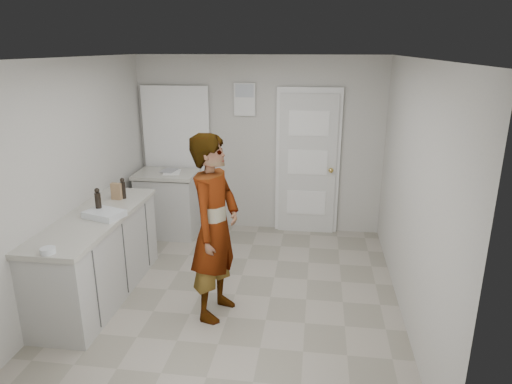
# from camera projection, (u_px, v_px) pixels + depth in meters

# --- Properties ---
(ground) EXTENTS (4.00, 4.00, 0.00)m
(ground) POSITION_uv_depth(u_px,v_px,m) (235.00, 294.00, 5.02)
(ground) COLOR gray
(ground) RESTS_ON ground
(room_shell) EXTENTS (4.00, 4.00, 4.00)m
(room_shell) POSITION_uv_depth(u_px,v_px,m) (247.00, 161.00, 6.57)
(room_shell) COLOR beige
(room_shell) RESTS_ON ground
(main_counter) EXTENTS (0.64, 1.96, 0.93)m
(main_counter) POSITION_uv_depth(u_px,v_px,m) (98.00, 259.00, 4.88)
(main_counter) COLOR beige
(main_counter) RESTS_ON ground
(side_counter) EXTENTS (0.84, 0.61, 0.93)m
(side_counter) POSITION_uv_depth(u_px,v_px,m) (168.00, 206.00, 6.51)
(side_counter) COLOR beige
(side_counter) RESTS_ON ground
(person) EXTENTS (0.59, 0.76, 1.86)m
(person) POSITION_uv_depth(u_px,v_px,m) (215.00, 228.00, 4.41)
(person) COLOR silver
(person) RESTS_ON ground
(cake_mix_box) EXTENTS (0.12, 0.06, 0.19)m
(cake_mix_box) POSITION_uv_depth(u_px,v_px,m) (116.00, 191.00, 5.22)
(cake_mix_box) COLOR olive
(cake_mix_box) RESTS_ON main_counter
(spice_jar) EXTENTS (0.05, 0.05, 0.08)m
(spice_jar) POSITION_uv_depth(u_px,v_px,m) (119.00, 195.00, 5.27)
(spice_jar) COLOR tan
(spice_jar) RESTS_ON main_counter
(oil_cruet_a) EXTENTS (0.06, 0.06, 0.25)m
(oil_cruet_a) POSITION_uv_depth(u_px,v_px,m) (123.00, 189.00, 5.25)
(oil_cruet_a) COLOR black
(oil_cruet_a) RESTS_ON main_counter
(oil_cruet_b) EXTENTS (0.06, 0.06, 0.28)m
(oil_cruet_b) POSITION_uv_depth(u_px,v_px,m) (98.00, 202.00, 4.75)
(oil_cruet_b) COLOR black
(oil_cruet_b) RESTS_ON main_counter
(baking_dish) EXTENTS (0.44, 0.37, 0.07)m
(baking_dish) POSITION_uv_depth(u_px,v_px,m) (104.00, 214.00, 4.69)
(baking_dish) COLOR silver
(baking_dish) RESTS_ON main_counter
(egg_bowl) EXTENTS (0.13, 0.13, 0.05)m
(egg_bowl) POSITION_uv_depth(u_px,v_px,m) (48.00, 251.00, 3.87)
(egg_bowl) COLOR silver
(egg_bowl) RESTS_ON main_counter
(papers) EXTENTS (0.28, 0.33, 0.01)m
(papers) POSITION_uv_depth(u_px,v_px,m) (172.00, 172.00, 6.36)
(papers) COLOR white
(papers) RESTS_ON side_counter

